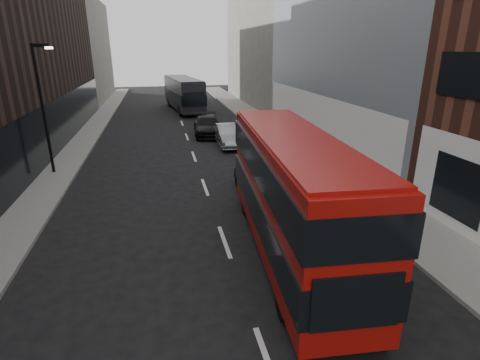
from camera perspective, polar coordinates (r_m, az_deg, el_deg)
sidewalk_right at (r=31.69m, az=5.78°, el=6.93°), size 3.00×80.00×0.15m
sidewalk_left at (r=30.78m, az=-23.01°, el=5.09°), size 2.00×80.00×0.15m
building_modern_block at (r=28.95m, az=17.44°, el=24.60°), size 5.03×22.00×20.00m
building_victorian at (r=50.32m, az=3.65°, el=22.60°), size 6.50×24.00×21.00m
building_left_mid at (r=35.68m, az=-28.90°, el=17.36°), size 5.00×24.00×14.00m
building_left_far at (r=57.20m, az=-22.77°, el=17.68°), size 5.00×20.00×13.00m
street_lamp at (r=23.41m, az=-27.79°, el=10.57°), size 1.06×0.22×7.00m
red_bus at (r=12.84m, az=7.88°, el=-1.46°), size 3.30×10.79×4.30m
grey_bus at (r=44.69m, az=-8.61°, el=12.95°), size 4.06×11.62×3.68m
car_a at (r=18.76m, az=2.50°, el=-0.02°), size 1.79×4.02×1.34m
car_b at (r=28.09m, az=-1.80°, el=6.86°), size 1.66×4.74×1.56m
car_c at (r=31.70m, az=-5.00°, el=8.26°), size 2.53×5.49×1.56m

